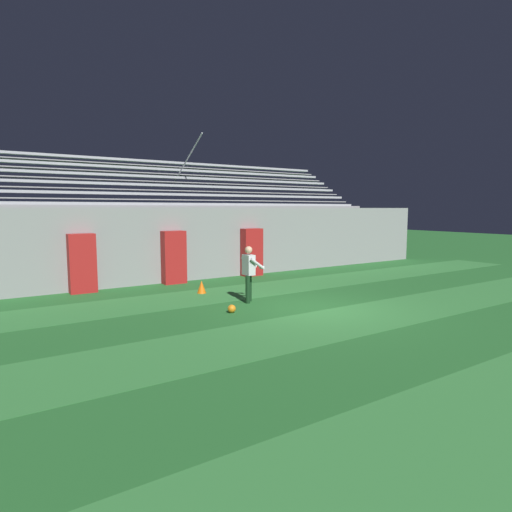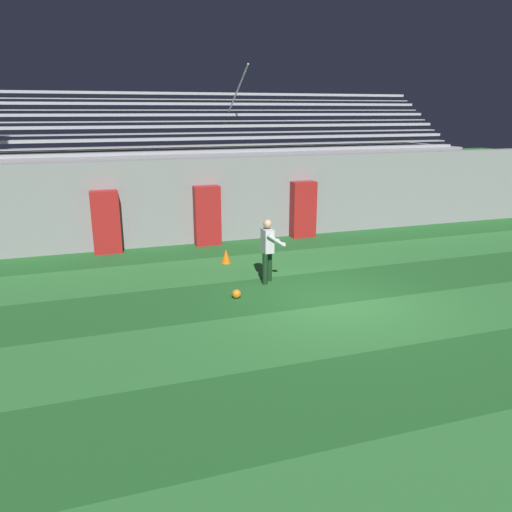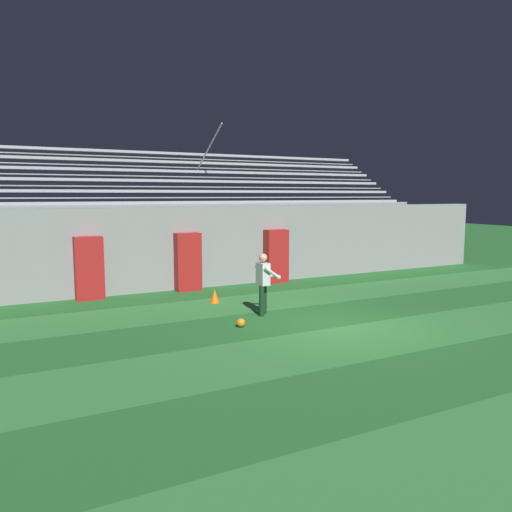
{
  "view_description": "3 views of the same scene",
  "coord_description": "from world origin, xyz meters",
  "px_view_note": "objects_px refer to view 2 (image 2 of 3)",
  "views": [
    {
      "loc": [
        -7.77,
        -8.83,
        2.77
      ],
      "look_at": [
        -1.56,
        0.64,
        1.51
      ],
      "focal_mm": 30.0,
      "sensor_mm": 36.0,
      "label": 1
    },
    {
      "loc": [
        -5.23,
        -9.84,
        4.3
      ],
      "look_at": [
        -1.4,
        1.79,
        0.72
      ],
      "focal_mm": 35.0,
      "sensor_mm": 36.0,
      "label": 2
    },
    {
      "loc": [
        -7.36,
        -9.87,
        3.23
      ],
      "look_at": [
        -1.73,
        0.95,
        1.72
      ],
      "focal_mm": 35.0,
      "sensor_mm": 36.0,
      "label": 3
    }
  ],
  "objects_px": {
    "padding_pillar_gate_right": "(303,210)",
    "traffic_cone": "(226,256)",
    "soccer_ball": "(236,294)",
    "padding_pillar_gate_left": "(207,216)",
    "padding_pillar_far_left": "(106,222)",
    "goalkeeper": "(268,247)"
  },
  "relations": [
    {
      "from": "padding_pillar_far_left",
      "to": "padding_pillar_gate_left",
      "type": "bearing_deg",
      "value": 0.0
    },
    {
      "from": "soccer_ball",
      "to": "padding_pillar_far_left",
      "type": "bearing_deg",
      "value": 118.24
    },
    {
      "from": "padding_pillar_far_left",
      "to": "padding_pillar_gate_right",
      "type": "bearing_deg",
      "value": 0.0
    },
    {
      "from": "padding_pillar_gate_right",
      "to": "soccer_ball",
      "type": "xyz_separation_m",
      "value": [
        -3.9,
        -5.08,
        -0.87
      ]
    },
    {
      "from": "soccer_ball",
      "to": "padding_pillar_gate_left",
      "type": "bearing_deg",
      "value": 84.65
    },
    {
      "from": "goalkeeper",
      "to": "soccer_ball",
      "type": "relative_size",
      "value": 7.59
    },
    {
      "from": "padding_pillar_gate_left",
      "to": "traffic_cone",
      "type": "height_order",
      "value": "padding_pillar_gate_left"
    },
    {
      "from": "soccer_ball",
      "to": "traffic_cone",
      "type": "relative_size",
      "value": 0.52
    },
    {
      "from": "soccer_ball",
      "to": "traffic_cone",
      "type": "bearing_deg",
      "value": 79.95
    },
    {
      "from": "goalkeeper",
      "to": "padding_pillar_far_left",
      "type": "bearing_deg",
      "value": 132.19
    },
    {
      "from": "padding_pillar_gate_left",
      "to": "goalkeeper",
      "type": "bearing_deg",
      "value": -81.65
    },
    {
      "from": "padding_pillar_gate_left",
      "to": "padding_pillar_far_left",
      "type": "xyz_separation_m",
      "value": [
        -3.21,
        0.0,
        0.0
      ]
    },
    {
      "from": "padding_pillar_gate_left",
      "to": "traffic_cone",
      "type": "relative_size",
      "value": 4.65
    },
    {
      "from": "padding_pillar_gate_right",
      "to": "traffic_cone",
      "type": "height_order",
      "value": "padding_pillar_gate_right"
    },
    {
      "from": "padding_pillar_gate_right",
      "to": "traffic_cone",
      "type": "distance_m",
      "value": 4.14
    },
    {
      "from": "padding_pillar_gate_right",
      "to": "padding_pillar_gate_left",
      "type": "bearing_deg",
      "value": 180.0
    },
    {
      "from": "padding_pillar_gate_left",
      "to": "padding_pillar_gate_right",
      "type": "bearing_deg",
      "value": 0.0
    },
    {
      "from": "padding_pillar_gate_left",
      "to": "soccer_ball",
      "type": "bearing_deg",
      "value": -95.35
    },
    {
      "from": "padding_pillar_gate_right",
      "to": "soccer_ball",
      "type": "bearing_deg",
      "value": -127.52
    },
    {
      "from": "goalkeeper",
      "to": "traffic_cone",
      "type": "bearing_deg",
      "value": 106.56
    },
    {
      "from": "padding_pillar_far_left",
      "to": "traffic_cone",
      "type": "bearing_deg",
      "value": -34.61
    },
    {
      "from": "traffic_cone",
      "to": "padding_pillar_far_left",
      "type": "bearing_deg",
      "value": 145.39
    }
  ]
}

